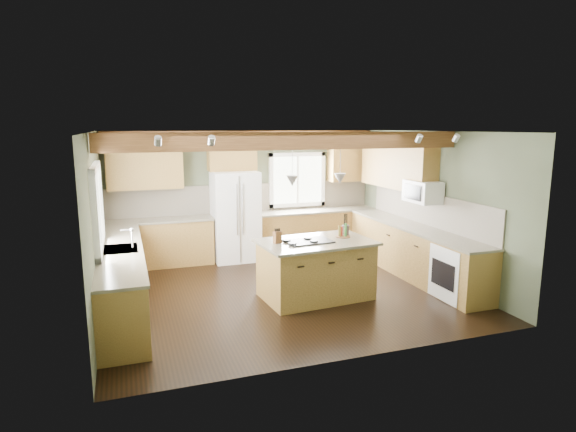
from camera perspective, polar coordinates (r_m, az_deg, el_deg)
name	(u,v)px	position (r m, az deg, el deg)	size (l,w,h in m)	color
floor	(283,291)	(8.05, -0.60, -8.86)	(5.60, 5.60, 0.00)	black
ceiling	(283,132)	(7.59, -0.64, 9.97)	(5.60, 5.60, 0.00)	silver
wall_back	(245,193)	(10.09, -5.12, 2.68)	(5.60, 5.60, 0.00)	#414631
wall_left	(96,225)	(7.35, -21.82, -1.02)	(5.00, 5.00, 0.00)	#414631
wall_right	(431,205)	(8.99, 16.57, 1.31)	(5.00, 5.00, 0.00)	#414631
ceiling_beam	(292,141)	(7.18, 0.48, 8.90)	(5.55, 0.26, 0.26)	#4C2A15
soffit_trim	(245,133)	(9.90, -5.10, 9.73)	(5.55, 0.20, 0.10)	#4C2A15
backsplash_back	(245,198)	(10.09, -5.09, 2.16)	(5.58, 0.03, 0.58)	brown
backsplash_right	(428,209)	(9.04, 16.28, 0.79)	(0.03, 3.70, 0.58)	brown
base_cab_back_left	(160,243)	(9.69, -14.94, -3.16)	(2.02, 0.60, 0.88)	brown
counter_back_left	(159,220)	(9.59, -15.07, -0.48)	(2.06, 0.64, 0.04)	#463F33
base_cab_back_right	(316,232)	(10.42, 3.34, -1.85)	(2.62, 0.60, 0.88)	brown
counter_back_right	(316,211)	(10.33, 3.37, 0.64)	(2.66, 0.64, 0.04)	#463F33
base_cab_left	(122,280)	(7.59, -19.08, -7.18)	(0.60, 3.70, 0.88)	brown
counter_left	(120,250)	(7.47, -19.30, -3.82)	(0.64, 3.74, 0.04)	#463F33
base_cab_right	(413,252)	(9.04, 14.54, -4.12)	(0.60, 3.70, 0.88)	brown
counter_right	(414,227)	(8.93, 14.68, -1.27)	(0.64, 3.74, 0.04)	#463F33
upper_cab_back_left	(145,165)	(9.57, -16.63, 5.76)	(1.40, 0.35, 0.90)	brown
upper_cab_over_fridge	(232,153)	(9.77, -6.67, 7.40)	(0.96, 0.35, 0.70)	brown
upper_cab_right	(397,165)	(9.56, 12.78, 5.94)	(0.35, 2.20, 0.90)	brown
upper_cab_back_corner	(349,160)	(10.65, 7.23, 6.57)	(0.90, 0.35, 0.90)	brown
window_left	(96,207)	(7.35, -21.78, 0.97)	(0.04, 1.60, 1.05)	white
window_back	(297,180)	(10.38, 1.08, 4.33)	(1.10, 0.04, 1.00)	white
sink	(120,250)	(7.47, -19.30, -3.78)	(0.50, 0.65, 0.03)	#262628
faucet	(132,239)	(7.44, -17.98, -2.61)	(0.02, 0.02, 0.28)	#B2B2B7
dishwasher	(123,312)	(6.37, -18.93, -10.72)	(0.60, 0.60, 0.84)	white
oven	(459,273)	(8.03, 19.61, -6.34)	(0.60, 0.72, 0.84)	white
microwave	(423,192)	(8.79, 15.67, 2.80)	(0.40, 0.70, 0.38)	white
pendant_left	(292,181)	(7.19, 0.51, 4.18)	(0.18, 0.18, 0.16)	#B2B2B7
pendant_right	(340,179)	(7.56, 6.19, 4.44)	(0.18, 0.18, 0.16)	#B2B2B7
refrigerator	(235,216)	(9.72, -6.25, -0.03)	(0.90, 0.74, 1.80)	white
island	(316,270)	(7.66, 3.30, -6.46)	(1.64, 1.00, 0.88)	brown
island_top	(316,242)	(7.53, 3.34, -3.11)	(1.75, 1.11, 0.04)	#463F33
cooktop	(308,241)	(7.47, 2.41, -2.99)	(0.71, 0.47, 0.02)	black
knife_block	(277,237)	(7.36, -1.27, -2.53)	(0.11, 0.08, 0.19)	brown
utensil_crock	(345,230)	(8.00, 6.82, -1.63)	(0.12, 0.12, 0.16)	#484039
bottle_tray	(343,231)	(7.80, 6.53, -1.74)	(0.23, 0.23, 0.21)	brown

